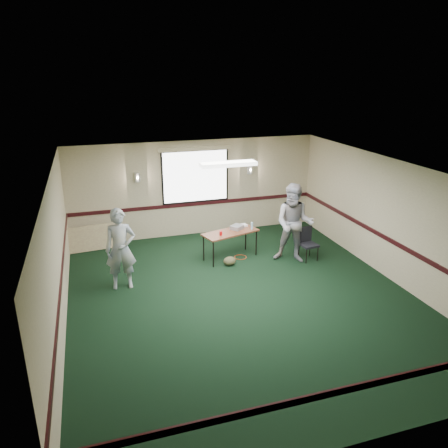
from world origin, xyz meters
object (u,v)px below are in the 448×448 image
object	(u,v)px
conference_chair	(307,241)
person_left	(121,249)
person_right	(294,224)
folding_table	(230,234)
projector	(237,227)

from	to	relation	value
conference_chair	person_left	world-z (taller)	person_left
person_right	folding_table	bearing A→B (deg)	-172.37
folding_table	conference_chair	bearing A→B (deg)	-34.83
person_left	person_right	world-z (taller)	person_right
person_left	person_right	size ratio (longest dim) A/B	0.91
folding_table	person_right	distance (m)	1.59
folding_table	person_right	size ratio (longest dim) A/B	0.77
conference_chair	person_left	size ratio (longest dim) A/B	0.46
person_left	person_right	distance (m)	4.15
projector	person_right	size ratio (longest dim) A/B	0.15
person_left	folding_table	bearing A→B (deg)	19.99
folding_table	conference_chair	distance (m)	1.92
projector	person_right	world-z (taller)	person_right
folding_table	person_left	xyz separation A→B (m)	(-2.73, -0.78, 0.24)
folding_table	person_right	bearing A→B (deg)	-40.21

